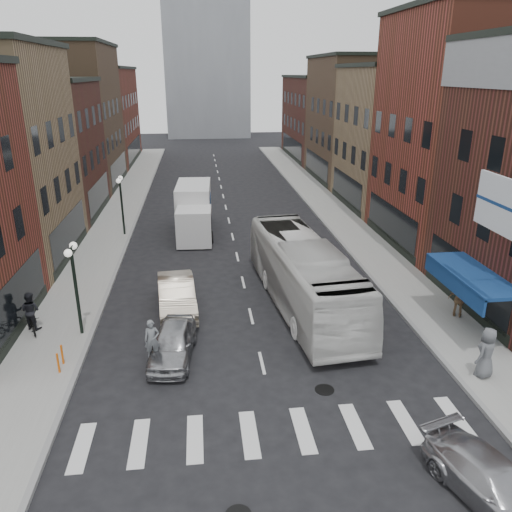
# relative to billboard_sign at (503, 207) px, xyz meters

# --- Properties ---
(ground) EXTENTS (160.00, 160.00, 0.00)m
(ground) POSITION_rel_billboard_sign_xyz_m (-8.59, -0.50, -6.13)
(ground) COLOR black
(ground) RESTS_ON ground
(sidewalk_left) EXTENTS (3.00, 74.00, 0.15)m
(sidewalk_left) POSITION_rel_billboard_sign_xyz_m (-17.09, 21.50, -6.06)
(sidewalk_left) COLOR gray
(sidewalk_left) RESTS_ON ground
(sidewalk_right) EXTENTS (3.00, 74.00, 0.15)m
(sidewalk_right) POSITION_rel_billboard_sign_xyz_m (-0.09, 21.50, -6.06)
(sidewalk_right) COLOR gray
(sidewalk_right) RESTS_ON ground
(curb_left) EXTENTS (0.20, 74.00, 0.16)m
(curb_left) POSITION_rel_billboard_sign_xyz_m (-15.59, 21.50, -6.13)
(curb_left) COLOR gray
(curb_left) RESTS_ON ground
(curb_right) EXTENTS (0.20, 74.00, 0.16)m
(curb_right) POSITION_rel_billboard_sign_xyz_m (-1.59, 21.50, -6.13)
(curb_right) COLOR gray
(curb_right) RESTS_ON ground
(crosswalk_stripes) EXTENTS (12.00, 2.20, 0.01)m
(crosswalk_stripes) POSITION_rel_billboard_sign_xyz_m (-8.59, -3.50, -6.13)
(crosswalk_stripes) COLOR silver
(crosswalk_stripes) RESTS_ON ground
(bldg_left_mid_b) EXTENTS (10.30, 10.20, 10.30)m
(bldg_left_mid_b) POSITION_rel_billboard_sign_xyz_m (-23.58, 23.50, -0.98)
(bldg_left_mid_b) COLOR #4E271C
(bldg_left_mid_b) RESTS_ON ground
(bldg_left_far_a) EXTENTS (10.30, 12.20, 13.30)m
(bldg_left_far_a) POSITION_rel_billboard_sign_xyz_m (-23.58, 34.50, 0.52)
(bldg_left_far_a) COLOR brown
(bldg_left_far_a) RESTS_ON ground
(bldg_left_far_b) EXTENTS (10.30, 16.20, 11.30)m
(bldg_left_far_b) POSITION_rel_billboard_sign_xyz_m (-23.58, 48.50, -0.48)
(bldg_left_far_b) COLOR maroon
(bldg_left_far_b) RESTS_ON ground
(bldg_right_mid_a) EXTENTS (10.30, 10.20, 14.30)m
(bldg_right_mid_a) POSITION_rel_billboard_sign_xyz_m (6.41, 13.50, 1.02)
(bldg_right_mid_a) COLOR maroon
(bldg_right_mid_a) RESTS_ON ground
(bldg_right_mid_b) EXTENTS (10.30, 10.20, 11.30)m
(bldg_right_mid_b) POSITION_rel_billboard_sign_xyz_m (6.41, 23.50, -0.48)
(bldg_right_mid_b) COLOR olive
(bldg_right_mid_b) RESTS_ON ground
(bldg_right_far_a) EXTENTS (10.30, 12.20, 12.30)m
(bldg_right_far_a) POSITION_rel_billboard_sign_xyz_m (6.41, 34.50, 0.02)
(bldg_right_far_a) COLOR brown
(bldg_right_far_a) RESTS_ON ground
(bldg_right_far_b) EXTENTS (10.30, 16.20, 10.30)m
(bldg_right_far_b) POSITION_rel_billboard_sign_xyz_m (6.41, 48.50, -0.98)
(bldg_right_far_b) COLOR #4E271C
(bldg_right_far_b) RESTS_ON ground
(awning_blue) EXTENTS (1.80, 5.00, 0.78)m
(awning_blue) POSITION_rel_billboard_sign_xyz_m (0.34, 2.00, -3.50)
(awning_blue) COLOR navy
(awning_blue) RESTS_ON ground
(billboard_sign) EXTENTS (1.52, 3.00, 3.70)m
(billboard_sign) POSITION_rel_billboard_sign_xyz_m (0.00, 0.00, 0.00)
(billboard_sign) COLOR black
(billboard_sign) RESTS_ON ground
(streetlamp_near) EXTENTS (0.32, 1.22, 4.11)m
(streetlamp_near) POSITION_rel_billboard_sign_xyz_m (-15.99, 3.50, -3.22)
(streetlamp_near) COLOR black
(streetlamp_near) RESTS_ON ground
(streetlamp_far) EXTENTS (0.32, 1.22, 4.11)m
(streetlamp_far) POSITION_rel_billboard_sign_xyz_m (-15.99, 17.50, -3.22)
(streetlamp_far) COLOR black
(streetlamp_far) RESTS_ON ground
(bike_rack) EXTENTS (0.08, 0.68, 0.80)m
(bike_rack) POSITION_rel_billboard_sign_xyz_m (-16.19, 0.80, -5.58)
(bike_rack) COLOR #D8590C
(bike_rack) RESTS_ON sidewalk_left
(box_truck) EXTENTS (2.54, 7.65, 3.29)m
(box_truck) POSITION_rel_billboard_sign_xyz_m (-11.16, 17.61, -4.51)
(box_truck) COLOR silver
(box_truck) RESTS_ON ground
(motorcycle_rider) EXTENTS (0.61, 2.05, 2.09)m
(motorcycle_rider) POSITION_rel_billboard_sign_xyz_m (-12.72, 0.54, -5.16)
(motorcycle_rider) COLOR black
(motorcycle_rider) RESTS_ON ground
(transit_bus) EXTENTS (3.84, 11.90, 3.26)m
(transit_bus) POSITION_rel_billboard_sign_xyz_m (-5.99, 5.39, -4.50)
(transit_bus) COLOR silver
(transit_bus) RESTS_ON ground
(sedan_left_near) EXTENTS (2.04, 4.11, 1.35)m
(sedan_left_near) POSITION_rel_billboard_sign_xyz_m (-12.02, 1.28, -5.46)
(sedan_left_near) COLOR #A4A5A9
(sedan_left_near) RESTS_ON ground
(sedan_left_far) EXTENTS (2.07, 4.90, 1.57)m
(sedan_left_far) POSITION_rel_billboard_sign_xyz_m (-12.00, 5.50, -5.35)
(sedan_left_far) COLOR beige
(sedan_left_far) RESTS_ON ground
(curb_car) EXTENTS (2.87, 4.50, 1.21)m
(curb_car) POSITION_rel_billboard_sign_xyz_m (-3.44, -6.83, -5.53)
(curb_car) COLOR #AFAFB4
(curb_car) RESTS_ON ground
(parked_bicycle) EXTENTS (1.11, 1.59, 0.79)m
(parked_bicycle) POSITION_rel_billboard_sign_xyz_m (-18.08, 3.84, -5.59)
(parked_bicycle) COLOR black
(parked_bicycle) RESTS_ON sidewalk_left
(ped_left_solo) EXTENTS (0.94, 0.75, 1.69)m
(ped_left_solo) POSITION_rel_billboard_sign_xyz_m (-18.19, 4.19, -5.14)
(ped_left_solo) COLOR black
(ped_left_solo) RESTS_ON sidewalk_left
(ped_right_b) EXTENTS (1.10, 0.96, 1.69)m
(ped_right_b) POSITION_rel_billboard_sign_xyz_m (0.77, 3.11, -5.14)
(ped_right_b) COLOR olive
(ped_right_b) RESTS_ON sidewalk_right
(ped_right_c) EXTENTS (1.13, 1.02, 1.93)m
(ped_right_c) POSITION_rel_billboard_sign_xyz_m (-0.64, -1.51, -5.02)
(ped_right_c) COLOR #54575B
(ped_right_c) RESTS_ON sidewalk_right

